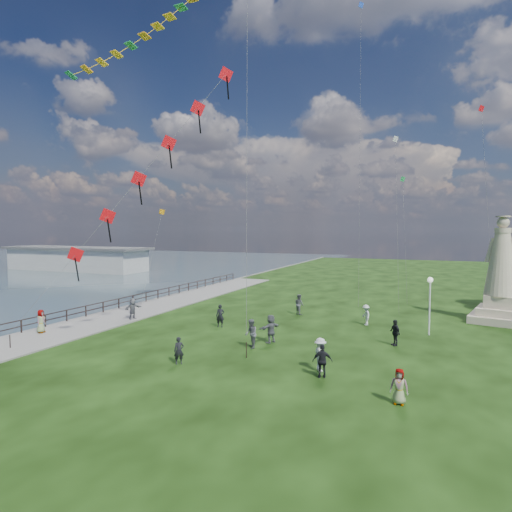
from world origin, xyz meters
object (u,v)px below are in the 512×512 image
at_px(statue, 501,282).
at_px(person_3, 322,361).
at_px(person_5, 133,310).
at_px(person_10, 41,323).
at_px(pier_pavilion, 76,258).
at_px(person_2, 320,354).
at_px(person_9, 395,333).
at_px(person_11, 271,329).
at_px(person_1, 251,334).
at_px(person_7, 299,304).
at_px(person_6, 220,316).
at_px(person_0, 179,351).
at_px(person_8, 366,315).
at_px(lamppost, 430,293).
at_px(person_4, 399,386).

height_order(statue, person_3, statue).
relative_size(person_5, person_10, 1.04).
xyz_separation_m(pier_pavilion, person_2, (56.93, -39.53, -0.98)).
bearing_deg(person_9, person_11, -108.31).
height_order(person_1, person_7, person_1).
bearing_deg(person_6, person_0, -89.21).
xyz_separation_m(person_1, person_7, (-0.32, 11.15, -0.02)).
xyz_separation_m(person_1, person_8, (5.59, 9.26, -0.12)).
distance_m(pier_pavilion, person_7, 57.76).
height_order(person_6, person_10, person_6).
relative_size(person_7, person_9, 1.07).
height_order(person_10, person_11, person_11).
relative_size(person_8, person_9, 0.94).
xyz_separation_m(lamppost, person_6, (-14.48, -3.42, -2.06)).
bearing_deg(person_7, person_10, 82.42).
bearing_deg(person_3, pier_pavilion, -52.22).
bearing_deg(lamppost, person_0, -135.78).
relative_size(lamppost, person_10, 2.49).
bearing_deg(person_10, person_2, -107.15).
bearing_deg(pier_pavilion, person_11, -33.91).
height_order(lamppost, person_5, lamppost).
height_order(person_5, person_9, person_5).
relative_size(statue, person_7, 4.74).
xyz_separation_m(person_3, person_4, (3.74, -1.91, -0.07)).
xyz_separation_m(person_3, person_5, (-17.39, 7.22, 0.01)).
distance_m(pier_pavilion, lamppost, 68.61).
height_order(pier_pavilion, lamppost, lamppost).
bearing_deg(person_7, lamppost, -158.59).
bearing_deg(person_11, pier_pavilion, -99.76).
bearing_deg(person_3, person_8, -108.05).
distance_m(pier_pavilion, person_2, 69.32).
height_order(person_6, person_7, person_7).
distance_m(person_1, person_10, 15.14).
height_order(statue, person_7, statue).
bearing_deg(pier_pavilion, person_0, -39.88).
height_order(person_4, person_7, person_7).
bearing_deg(person_3, person_2, -86.95).
bearing_deg(person_10, pier_pavilion, 26.10).
bearing_deg(person_3, lamppost, -129.91).
bearing_deg(person_4, person_0, 175.83).
bearing_deg(person_3, person_4, 136.00).
distance_m(person_2, person_3, 1.03).
relative_size(person_1, person_10, 1.11).
bearing_deg(person_0, person_6, 64.57).
height_order(person_2, person_5, person_2).
relative_size(person_4, person_7, 0.86).
distance_m(person_4, person_7, 19.00).
relative_size(person_9, person_11, 0.91).
bearing_deg(person_0, person_4, -43.41).
xyz_separation_m(person_4, person_7, (-9.40, 16.51, 0.13)).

